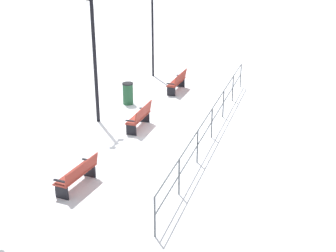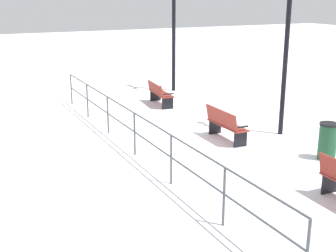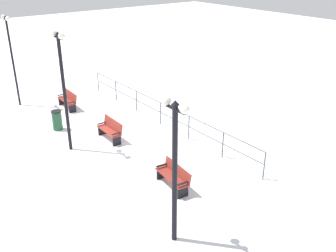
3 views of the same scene
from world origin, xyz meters
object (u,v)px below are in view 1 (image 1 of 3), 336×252
Objects in this scene: bench_nearest at (178,81)px; bench_third at (78,174)px; bench_second at (140,117)px; lamppost_middle at (94,41)px; lamppost_near at (152,12)px; trash_bin at (128,93)px.

bench_nearest is 9.57m from bench_third.
bench_second is (0.10, 4.78, -0.00)m from bench_nearest.
lamppost_middle is at bearing -64.66° from bench_third.
lamppost_near is 5.06× the size of trash_bin.
bench_nearest is at bearing -89.98° from bench_second.
lamppost_near is 5.24m from trash_bin.
trash_bin is (-0.37, -2.26, -2.74)m from lamppost_middle.
bench_second reaches higher than bench_third.
lamppost_middle is at bearing 68.59° from bench_nearest.
lamppost_middle reaches higher than bench_nearest.
trash_bin is (1.58, 2.31, -0.01)m from bench_nearest.
lamppost_near reaches higher than trash_bin.
lamppost_near is 6.68m from lamppost_middle.
bench_second is at bearing 90.57° from bench_nearest.
bench_third is at bearing 90.21° from bench_nearest.
lamppost_middle is (0.00, 6.68, -0.05)m from lamppost_near.
bench_nearest is 4.00m from lamppost_near.
bench_nearest is 0.34× the size of lamppost_near.
bench_nearest is 5.67m from lamppost_middle.
lamppost_near is (1.70, -11.68, 2.81)m from bench_third.
lamppost_near is at bearing -85.17° from trash_bin.
bench_second is at bearing 121.04° from trash_bin.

